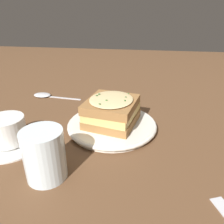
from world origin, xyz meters
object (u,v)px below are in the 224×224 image
at_px(sandwich, 112,111).
at_px(spoon, 45,95).
at_px(water_glass, 44,155).
at_px(dinner_plate, 112,125).
at_px(teacup_with_saucer, 7,134).

bearing_deg(sandwich, spoon, 55.03).
relative_size(sandwich, spoon, 0.85).
height_order(water_glass, spoon, water_glass).
height_order(dinner_plate, spoon, dinner_plate).
bearing_deg(dinner_plate, sandwich, 137.95).
bearing_deg(dinner_plate, teacup_with_saucer, 115.32).
bearing_deg(teacup_with_saucer, spoon, -145.18).
relative_size(dinner_plate, water_glass, 2.37).
relative_size(sandwich, teacup_with_saucer, 0.99).
bearing_deg(teacup_with_saucer, water_glass, 82.50).
height_order(dinner_plate, teacup_with_saucer, teacup_with_saucer).
distance_m(sandwich, spoon, 0.34).
bearing_deg(water_glass, teacup_with_saucer, 56.46).
relative_size(teacup_with_saucer, water_glass, 1.57).
bearing_deg(spoon, teacup_with_saucer, -166.03).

